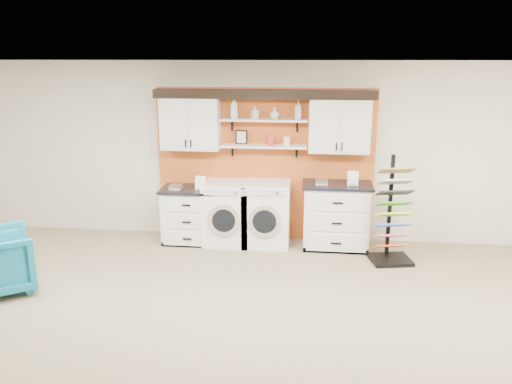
# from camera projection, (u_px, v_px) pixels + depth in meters

# --- Properties ---
(ceiling) EXTENTS (10.00, 10.00, 0.00)m
(ceiling) POSITION_uv_depth(u_px,v_px,m) (215.00, 65.00, 3.64)
(ceiling) COLOR white
(ceiling) RESTS_ON wall_back
(wall_back) EXTENTS (10.00, 0.00, 10.00)m
(wall_back) POSITION_uv_depth(u_px,v_px,m) (265.00, 152.00, 7.84)
(wall_back) COLOR beige
(wall_back) RESTS_ON floor
(accent_panel) EXTENTS (3.40, 0.07, 2.40)m
(accent_panel) POSITION_uv_depth(u_px,v_px,m) (265.00, 165.00, 7.86)
(accent_panel) COLOR #B9541F
(accent_panel) RESTS_ON wall_back
(upper_cabinet_left) EXTENTS (0.90, 0.35, 0.84)m
(upper_cabinet_left) POSITION_uv_depth(u_px,v_px,m) (190.00, 122.00, 7.64)
(upper_cabinet_left) COLOR white
(upper_cabinet_left) RESTS_ON wall_back
(upper_cabinet_right) EXTENTS (0.90, 0.35, 0.84)m
(upper_cabinet_right) POSITION_uv_depth(u_px,v_px,m) (339.00, 124.00, 7.40)
(upper_cabinet_right) COLOR white
(upper_cabinet_right) RESTS_ON wall_back
(shelf_lower) EXTENTS (1.32, 0.28, 0.03)m
(shelf_lower) POSITION_uv_depth(u_px,v_px,m) (264.00, 146.00, 7.61)
(shelf_lower) COLOR white
(shelf_lower) RESTS_ON wall_back
(shelf_upper) EXTENTS (1.32, 0.28, 0.03)m
(shelf_upper) POSITION_uv_depth(u_px,v_px,m) (264.00, 120.00, 7.51)
(shelf_upper) COLOR white
(shelf_upper) RESTS_ON wall_back
(crown_molding) EXTENTS (3.30, 0.41, 0.13)m
(crown_molding) POSITION_uv_depth(u_px,v_px,m) (264.00, 93.00, 7.42)
(crown_molding) COLOR black
(crown_molding) RESTS_ON wall_back
(picture_frame) EXTENTS (0.18, 0.02, 0.22)m
(picture_frame) POSITION_uv_depth(u_px,v_px,m) (241.00, 137.00, 7.66)
(picture_frame) COLOR black
(picture_frame) RESTS_ON shelf_lower
(canister_red) EXTENTS (0.11, 0.11, 0.16)m
(canister_red) POSITION_uv_depth(u_px,v_px,m) (270.00, 140.00, 7.58)
(canister_red) COLOR red
(canister_red) RESTS_ON shelf_lower
(canister_cream) EXTENTS (0.10, 0.10, 0.14)m
(canister_cream) POSITION_uv_depth(u_px,v_px,m) (287.00, 141.00, 7.55)
(canister_cream) COLOR silver
(canister_cream) RESTS_ON shelf_lower
(base_cabinet_left) EXTENTS (0.90, 0.66, 0.88)m
(base_cabinet_left) POSITION_uv_depth(u_px,v_px,m) (191.00, 215.00, 7.87)
(base_cabinet_left) COLOR white
(base_cabinet_left) RESTS_ON floor
(base_cabinet_right) EXTENTS (1.04, 0.66, 1.01)m
(base_cabinet_right) POSITION_uv_depth(u_px,v_px,m) (336.00, 216.00, 7.61)
(base_cabinet_right) COLOR white
(base_cabinet_right) RESTS_ON floor
(washer) EXTENTS (0.71, 0.71, 0.99)m
(washer) POSITION_uv_depth(u_px,v_px,m) (227.00, 213.00, 7.79)
(washer) COLOR white
(washer) RESTS_ON floor
(dryer) EXTENTS (0.72, 0.71, 1.00)m
(dryer) POSITION_uv_depth(u_px,v_px,m) (267.00, 214.00, 7.72)
(dryer) COLOR white
(dryer) RESTS_ON floor
(sample_rack) EXTENTS (0.64, 0.57, 1.54)m
(sample_rack) POSITION_uv_depth(u_px,v_px,m) (392.00, 228.00, 7.08)
(sample_rack) COLOR black
(sample_rack) RESTS_ON floor
(soap_bottle_a) EXTENTS (0.14, 0.14, 0.32)m
(soap_bottle_a) POSITION_uv_depth(u_px,v_px,m) (234.00, 108.00, 7.51)
(soap_bottle_a) COLOR silver
(soap_bottle_a) RESTS_ON shelf_upper
(soap_bottle_b) EXTENTS (0.12, 0.12, 0.19)m
(soap_bottle_b) POSITION_uv_depth(u_px,v_px,m) (255.00, 113.00, 7.49)
(soap_bottle_b) COLOR silver
(soap_bottle_b) RESTS_ON shelf_upper
(soap_bottle_c) EXTENTS (0.17, 0.17, 0.17)m
(soap_bottle_c) POSITION_uv_depth(u_px,v_px,m) (275.00, 113.00, 7.46)
(soap_bottle_c) COLOR silver
(soap_bottle_c) RESTS_ON shelf_upper
(soap_bottle_d) EXTENTS (0.14, 0.14, 0.29)m
(soap_bottle_d) POSITION_uv_depth(u_px,v_px,m) (298.00, 110.00, 7.41)
(soap_bottle_d) COLOR silver
(soap_bottle_d) RESTS_ON shelf_upper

